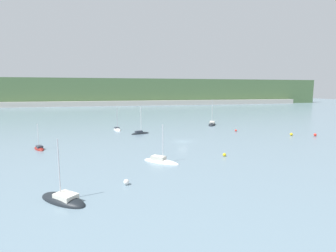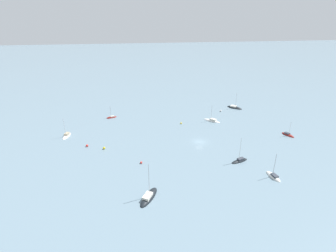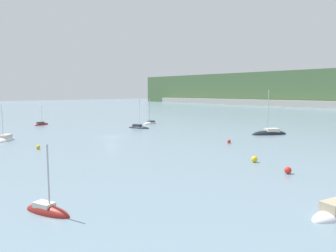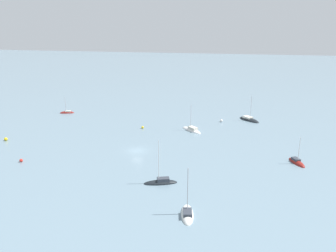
{
  "view_description": "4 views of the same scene",
  "coord_description": "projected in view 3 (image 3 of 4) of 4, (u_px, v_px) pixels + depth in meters",
  "views": [
    {
      "loc": [
        -20.34,
        -67.41,
        14.19
      ],
      "look_at": [
        -2.24,
        8.03,
        3.27
      ],
      "focal_mm": 28.0,
      "sensor_mm": 36.0,
      "label": 1
    },
    {
      "loc": [
        22.97,
        85.02,
        46.3
      ],
      "look_at": [
        10.98,
        -8.25,
        3.49
      ],
      "focal_mm": 28.0,
      "sensor_mm": 36.0,
      "label": 2
    },
    {
      "loc": [
        60.25,
        -38.48,
        9.9
      ],
      "look_at": [
        8.51,
        9.01,
        2.45
      ],
      "focal_mm": 35.0,
      "sensor_mm": 36.0,
      "label": 3
    },
    {
      "loc": [
        -23.93,
        68.98,
        28.2
      ],
      "look_at": [
        -5.24,
        -10.02,
        3.55
      ],
      "focal_mm": 35.0,
      "sensor_mm": 36.0,
      "label": 4
    }
  ],
  "objects": [
    {
      "name": "sailboat_4",
      "position": [
        150.0,
        124.0,
        99.73
      ],
      "size": [
        3.14,
        6.18,
        8.63
      ],
      "rotation": [
        0.0,
        0.0,
        4.93
      ],
      "color": "white",
      "rests_on": "ground_plane"
    },
    {
      "name": "sailboat_6",
      "position": [
        42.0,
        125.0,
        96.73
      ],
      "size": [
        3.9,
        5.58,
        6.7
      ],
      "rotation": [
        0.0,
        0.0,
        2.03
      ],
      "color": "maroon",
      "rests_on": "ground_plane"
    },
    {
      "name": "sailboat_5",
      "position": [
        47.0,
        212.0,
        26.76
      ],
      "size": [
        4.98,
        2.85,
        6.39
      ],
      "rotation": [
        0.0,
        0.0,
        0.33
      ],
      "color": "maroon",
      "rests_on": "ground_plane"
    },
    {
      "name": "sailboat_7",
      "position": [
        139.0,
        128.0,
        88.31
      ],
      "size": [
        6.58,
        3.84,
        9.24
      ],
      "rotation": [
        0.0,
        0.0,
        0.35
      ],
      "color": "black",
      "rests_on": "ground_plane"
    },
    {
      "name": "mooring_buoy_3",
      "position": [
        254.0,
        159.0,
        45.9
      ],
      "size": [
        0.87,
        0.87,
        0.87
      ],
      "color": "yellow",
      "rests_on": "ground_plane"
    },
    {
      "name": "sailboat_3",
      "position": [
        5.0,
        140.0,
        65.89
      ],
      "size": [
        7.18,
        6.85,
        8.16
      ],
      "rotation": [
        0.0,
        0.0,
        5.54
      ],
      "color": "white",
      "rests_on": "ground_plane"
    },
    {
      "name": "mooring_buoy_1",
      "position": [
        288.0,
        170.0,
        39.51
      ],
      "size": [
        0.86,
        0.86,
        0.86
      ],
      "color": "red",
      "rests_on": "ground_plane"
    },
    {
      "name": "mooring_buoy_0",
      "position": [
        229.0,
        141.0,
        62.82
      ],
      "size": [
        0.72,
        0.72,
        0.72
      ],
      "color": "red",
      "rests_on": "ground_plane"
    },
    {
      "name": "sailboat_0",
      "position": [
        269.0,
        134.0,
        75.36
      ],
      "size": [
        6.51,
        8.85,
        11.25
      ],
      "rotation": [
        0.0,
        0.0,
        4.2
      ],
      "color": "black",
      "rests_on": "ground_plane"
    },
    {
      "name": "mooring_buoy_4",
      "position": [
        38.0,
        147.0,
        56.39
      ],
      "size": [
        0.71,
        0.71,
        0.71
      ],
      "color": "yellow",
      "rests_on": "ground_plane"
    },
    {
      "name": "ground_plane",
      "position": [
        111.0,
        137.0,
        71.06
      ],
      "size": [
        600.0,
        600.0,
        0.0
      ],
      "primitive_type": "plane",
      "color": "slate"
    }
  ]
}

